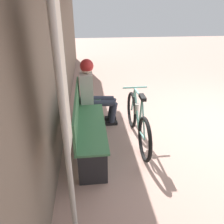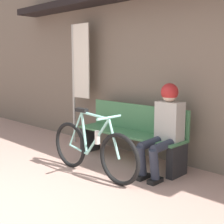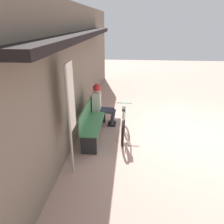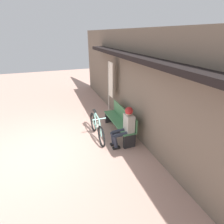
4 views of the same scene
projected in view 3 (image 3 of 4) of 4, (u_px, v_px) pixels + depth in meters
name	position (u px, v px, depth m)	size (l,w,h in m)	color
ground_plane	(189.00, 135.00, 5.75)	(24.00, 24.00, 0.00)	tan
storefront_wall	(74.00, 71.00, 5.35)	(12.00, 0.56, 3.20)	#756656
park_bench_near	(92.00, 121.00, 5.60)	(1.80, 0.42, 0.85)	#477F51
bicycle	(123.00, 124.00, 5.59)	(1.60, 0.40, 0.88)	black
person_seated	(100.00, 102.00, 6.12)	(0.34, 0.65, 1.21)	#2D3342
banner_pole	(71.00, 106.00, 4.00)	(0.45, 0.05, 2.14)	#B7B2A8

